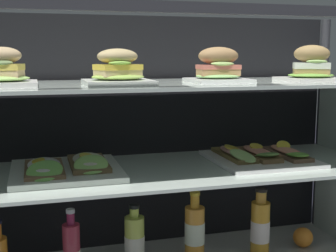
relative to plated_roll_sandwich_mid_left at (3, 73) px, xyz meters
The scene contains 16 objects.
case_frame 0.58m from the plated_roll_sandwich_mid_left, 21.52° to the left, with size 1.53×0.54×0.92m.
riser_lower_tier 0.71m from the plated_roll_sandwich_mid_left, ahead, with size 1.46×0.46×0.35m.
shelf_lower_glass 0.60m from the plated_roll_sandwich_mid_left, ahead, with size 1.47×0.48×0.01m, color silver.
riser_upper_tier 0.54m from the plated_roll_sandwich_mid_left, ahead, with size 1.46×0.46×0.27m.
shelf_upper_glass 0.51m from the plated_roll_sandwich_mid_left, ahead, with size 1.47×0.48×0.01m, color silver.
plated_roll_sandwich_mid_left is the anchor object (origin of this frame).
plated_roll_sandwich_near_left_corner 0.33m from the plated_roll_sandwich_mid_left, ahead, with size 0.20×0.20×0.11m.
plated_roll_sandwich_center 0.66m from the plated_roll_sandwich_mid_left, ahead, with size 0.19×0.19×0.11m.
plated_roll_sandwich_left_of_center 1.00m from the plated_roll_sandwich_mid_left, ahead, with size 0.19×0.19×0.12m.
open_sandwich_tray_center 0.35m from the plated_roll_sandwich_mid_left, 21.10° to the left, with size 0.34×0.34×0.06m.
open_sandwich_tray_left_of_center 0.90m from the plated_roll_sandwich_mid_left, ahead, with size 0.34×0.34×0.06m.
juice_bottle_front_second 0.62m from the plated_roll_sandwich_mid_left, 25.93° to the left, with size 0.06×0.06×0.23m.
juice_bottle_front_fourth 0.72m from the plated_roll_sandwich_mid_left, 16.22° to the left, with size 0.07×0.07×0.22m.
juice_bottle_tucked_behind 0.85m from the plated_roll_sandwich_mid_left, 10.50° to the left, with size 0.07×0.07×0.25m.
juice_bottle_back_left 1.04m from the plated_roll_sandwich_mid_left, ahead, with size 0.07×0.07×0.25m.
orange_fruit_beside_bottles 1.23m from the plated_roll_sandwich_mid_left, ahead, with size 0.08×0.08×0.08m, color orange.
Camera 1 is at (-0.42, -1.46, 0.77)m, focal length 50.26 mm.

